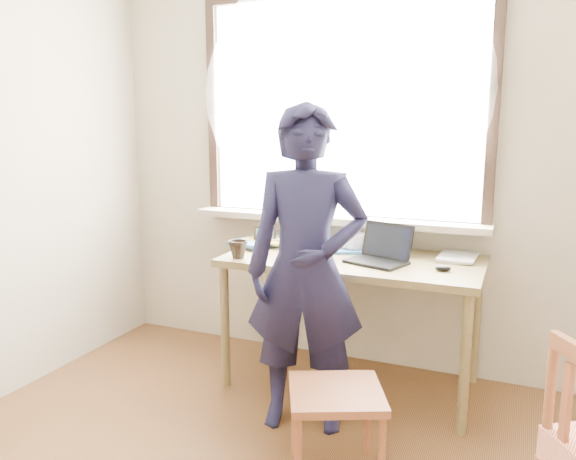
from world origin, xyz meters
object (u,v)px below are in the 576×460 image
at_px(work_chair, 336,403).
at_px(person, 306,270).
at_px(mug_dark, 238,249).
at_px(laptop, 381,253).
at_px(desk, 353,271).
at_px(mug_white, 354,242).

relative_size(work_chair, person, 0.32).
relative_size(mug_dark, person, 0.07).
height_order(mug_dark, person, person).
height_order(laptop, work_chair, laptop).
bearing_deg(desk, work_chair, -77.57).
xyz_separation_m(desk, person, (-0.09, -0.50, 0.12)).
bearing_deg(person, mug_dark, 139.11).
height_order(desk, work_chair, desk).
bearing_deg(laptop, desk, 167.41).
bearing_deg(mug_white, laptop, -42.83).
bearing_deg(laptop, person, -119.04).
distance_m(mug_white, person, 0.66).
bearing_deg(desk, laptop, -12.59).
xyz_separation_m(desk, mug_dark, (-0.59, -0.26, 0.13)).
distance_m(laptop, mug_dark, 0.79).
relative_size(desk, laptop, 3.91).
xyz_separation_m(desk, laptop, (0.17, -0.04, 0.13)).
relative_size(mug_white, mug_dark, 1.28).
distance_m(desk, work_chair, 0.96).
xyz_separation_m(laptop, work_chair, (0.02, -0.83, -0.48)).
bearing_deg(mug_dark, mug_white, 36.90).
distance_m(laptop, work_chair, 0.96).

